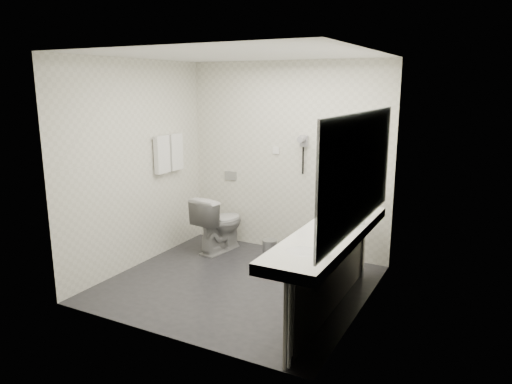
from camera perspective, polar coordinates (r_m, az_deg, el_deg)
The scene contains 31 objects.
floor at distance 5.45m, azimuth -2.17°, elevation -10.98°, with size 2.80×2.80×0.00m, color #26262A.
ceiling at distance 4.99m, azimuth -2.42°, elevation 16.28°, with size 2.80×2.80×0.00m, color white.
wall_back at distance 6.22m, azimuth 3.71°, elevation 4.03°, with size 2.80×2.80×0.00m, color white.
wall_front at distance 4.03m, azimuth -11.56°, elevation -1.07°, with size 2.80×2.80×0.00m, color white.
wall_left at distance 5.89m, azimuth -14.20°, elevation 3.17°, with size 2.60×2.60×0.00m, color white.
wall_right at distance 4.55m, azimuth 13.17°, elevation 0.45°, with size 2.60×2.60×0.00m, color white.
vanity_counter at distance 4.56m, azimuth 8.88°, elevation -5.21°, with size 0.55×2.20×0.10m, color white.
vanity_panel at distance 4.70m, azimuth 8.99°, elevation -10.18°, with size 0.03×2.15×0.75m, color gray.
vanity_post_near at distance 3.81m, azimuth 4.16°, elevation -15.82°, with size 0.06×0.06×0.75m, color silver.
vanity_post_far at distance 5.62m, azimuth 12.74°, elevation -6.42°, with size 0.06×0.06×0.75m, color silver.
mirror at distance 4.33m, azimuth 12.43°, elevation 2.56°, with size 0.02×2.20×1.05m, color #B2BCC6.
basin_near at distance 3.97m, azimuth 5.81°, elevation -7.35°, with size 0.40×0.31×0.05m, color white.
basin_far at distance 5.14m, azimuth 11.26°, elevation -2.80°, with size 0.40×0.31×0.05m, color white.
faucet_near at distance 3.87m, azimuth 8.53°, elevation -6.52°, with size 0.04×0.04×0.15m, color silver.
faucet_far at distance 5.07m, azimuth 13.41°, elevation -2.08°, with size 0.04×0.04×0.15m, color silver.
soap_bottle_a at distance 4.65m, azimuth 9.60°, elevation -3.45°, with size 0.05×0.05×0.12m, color silver.
soap_bottle_c at distance 4.43m, azimuth 10.35°, elevation -4.27°, with size 0.05×0.05×0.13m, color silver.
glass_left at distance 4.70m, azimuth 11.87°, elevation -3.41°, with size 0.06×0.06×0.11m, color silver.
glass_right at distance 4.79m, azimuth 12.66°, elevation -3.16°, with size 0.06×0.06×0.11m, color silver.
toilet at distance 6.37m, azimuth -4.47°, elevation -3.77°, with size 0.43×0.75×0.76m, color white.
flush_plate at distance 6.64m, azimuth -3.09°, elevation 1.98°, with size 0.18×0.02×0.12m, color #B2B5BA.
pedal_bin at distance 6.06m, azimuth 1.68°, elevation -7.12°, with size 0.19×0.19×0.26m, color #B2B5BA.
bin_lid at distance 6.01m, azimuth 1.69°, elevation -5.87°, with size 0.19×0.19×0.01m, color #B2B5BA.
towel_rail at distance 6.23m, azimuth -10.63°, elevation 6.65°, with size 0.02×0.02×0.62m, color silver.
towel_near at distance 6.15m, azimuth -11.28°, elevation 4.46°, with size 0.07×0.24×0.48m, color white.
towel_far at distance 6.36m, azimuth -9.70°, elevation 4.81°, with size 0.07×0.24×0.48m, color white.
dryer_cradle at distance 6.06m, azimuth 5.80°, elevation 6.15°, with size 0.10×0.04×0.14m, color #939297.
dryer_barrel at distance 5.99m, azimuth 5.56°, elevation 6.37°, with size 0.08×0.08×0.14m, color #939297.
dryer_cord at distance 6.08m, azimuth 5.70°, elevation 3.80°, with size 0.02×0.02×0.35m, color black.
switch_plate_a at distance 6.25m, azimuth 2.42°, elevation 5.03°, with size 0.09×0.02×0.09m, color white.
switch_plate_b at distance 5.99m, azimuth 8.50°, elevation 4.55°, with size 0.09×0.02×0.09m, color white.
Camera 1 is at (2.49, -4.32, 2.20)m, focal length 33.14 mm.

